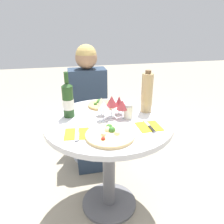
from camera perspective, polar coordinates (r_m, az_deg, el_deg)
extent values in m
plane|color=#9E937F|center=(1.99, -0.74, -22.75)|extent=(12.00, 12.00, 0.00)
cylinder|color=slate|center=(1.98, -0.74, -22.51)|extent=(0.45, 0.45, 0.02)
cylinder|color=slate|center=(1.74, -0.81, -13.91)|extent=(0.10, 0.10, 0.71)
cylinder|color=silver|center=(1.54, -0.88, -2.66)|extent=(0.90, 0.90, 0.04)
cylinder|color=silver|center=(2.54, -5.60, -11.10)|extent=(0.39, 0.39, 0.01)
cylinder|color=silver|center=(2.43, -5.79, -6.93)|extent=(0.06, 0.06, 0.44)
cube|color=silver|center=(2.32, -6.02, -1.90)|extent=(0.43, 0.43, 0.03)
cube|color=silver|center=(2.44, -6.80, 4.48)|extent=(0.43, 0.02, 0.38)
cube|color=#28384C|center=(2.28, -5.30, -8.55)|extent=(0.31, 0.32, 0.47)
cube|color=#28384C|center=(2.22, -6.31, 4.55)|extent=(0.37, 0.20, 0.52)
sphere|color=#997051|center=(2.14, -6.74, 13.87)|extent=(0.21, 0.21, 0.21)
sphere|color=tan|center=(2.13, -6.77, 14.56)|extent=(0.20, 0.20, 0.20)
cylinder|color=#E5C17F|center=(1.31, -0.52, -6.11)|extent=(0.30, 0.30, 0.02)
sphere|color=beige|center=(1.30, 1.26, -5.52)|extent=(0.03, 0.03, 0.03)
sphere|color=#B22D1E|center=(1.25, -2.32, -7.00)|extent=(0.03, 0.03, 0.03)
sphere|color=beige|center=(1.29, -2.31, -5.86)|extent=(0.03, 0.03, 0.03)
sphere|color=#336B28|center=(1.33, -0.05, -4.70)|extent=(0.04, 0.04, 0.04)
sphere|color=#336B28|center=(1.37, -0.74, -3.99)|extent=(0.04, 0.04, 0.04)
sphere|color=beige|center=(1.34, -1.15, -4.58)|extent=(0.04, 0.04, 0.04)
cylinder|color=tan|center=(1.78, -2.61, 1.89)|extent=(0.23, 0.23, 0.02)
sphere|color=beige|center=(1.79, -0.31, 2.71)|extent=(0.04, 0.04, 0.04)
sphere|color=beige|center=(1.76, -0.23, 2.31)|extent=(0.04, 0.04, 0.04)
sphere|color=#336B28|center=(1.80, -3.63, 2.63)|extent=(0.03, 0.03, 0.03)
sphere|color=beige|center=(1.74, -0.37, 2.01)|extent=(0.04, 0.04, 0.04)
sphere|color=#336B28|center=(1.81, -3.40, 2.79)|extent=(0.04, 0.04, 0.04)
sphere|color=#336B28|center=(1.76, -4.34, 2.12)|extent=(0.03, 0.03, 0.03)
cylinder|color=#23471E|center=(1.58, -11.38, 2.68)|extent=(0.08, 0.08, 0.23)
cone|color=#23471E|center=(1.54, -11.75, 7.11)|extent=(0.08, 0.08, 0.03)
cylinder|color=#23471E|center=(1.53, -11.89, 8.83)|extent=(0.03, 0.03, 0.08)
cylinder|color=silver|center=(1.59, -11.33, 2.07)|extent=(0.08, 0.08, 0.07)
cylinder|color=tan|center=(1.65, 9.11, 4.92)|extent=(0.08, 0.08, 0.29)
cylinder|color=brown|center=(1.61, 9.46, 10.31)|extent=(0.04, 0.04, 0.02)
cylinder|color=silver|center=(1.55, 4.25, -0.07)|extent=(0.07, 0.07, 0.09)
cylinder|color=#B2B2B7|center=(1.53, 4.31, 1.78)|extent=(0.06, 0.06, 0.02)
cylinder|color=silver|center=(1.55, 2.66, -1.74)|extent=(0.06, 0.06, 0.00)
cylinder|color=silver|center=(1.54, 2.68, -0.51)|extent=(0.01, 0.01, 0.07)
cone|color=#9E383D|center=(1.51, 2.73, 1.88)|extent=(0.08, 0.08, 0.07)
cylinder|color=silver|center=(1.52, -2.12, -2.19)|extent=(0.06, 0.06, 0.00)
cylinder|color=silver|center=(1.51, -2.14, -0.84)|extent=(0.01, 0.01, 0.07)
cone|color=silver|center=(1.48, -2.18, 1.66)|extent=(0.08, 0.08, 0.07)
cylinder|color=silver|center=(1.58, -0.08, -1.28)|extent=(0.06, 0.06, 0.00)
cylinder|color=silver|center=(1.56, -0.08, 0.15)|extent=(0.01, 0.01, 0.08)
cone|color=#9E383D|center=(1.53, -0.08, 2.89)|extent=(0.08, 0.08, 0.08)
cylinder|color=silver|center=(1.61, -2.72, -0.83)|extent=(0.06, 0.06, 0.00)
cylinder|color=silver|center=(1.59, -2.75, 0.41)|extent=(0.01, 0.01, 0.07)
cone|color=beige|center=(1.57, -2.79, 2.69)|extent=(0.07, 0.07, 0.06)
cylinder|color=silver|center=(1.63, 1.83, -0.43)|extent=(0.06, 0.06, 0.00)
cylinder|color=silver|center=(1.62, 1.84, 0.61)|extent=(0.01, 0.01, 0.06)
cone|color=#9E383D|center=(1.59, 1.87, 2.88)|extent=(0.07, 0.07, 0.08)
cube|color=yellow|center=(1.37, -9.17, -5.61)|extent=(0.16, 0.16, 0.00)
cube|color=silver|center=(1.36, -9.18, -5.44)|extent=(0.04, 0.19, 0.00)
cube|color=silver|center=(1.32, -9.05, -6.30)|extent=(0.03, 0.09, 0.00)
cube|color=yellow|center=(1.46, 9.64, -3.73)|extent=(0.15, 0.15, 0.00)
cube|color=silver|center=(1.45, 9.65, -3.57)|extent=(0.02, 0.19, 0.00)
cube|color=black|center=(1.41, 10.36, -4.31)|extent=(0.02, 0.09, 0.00)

